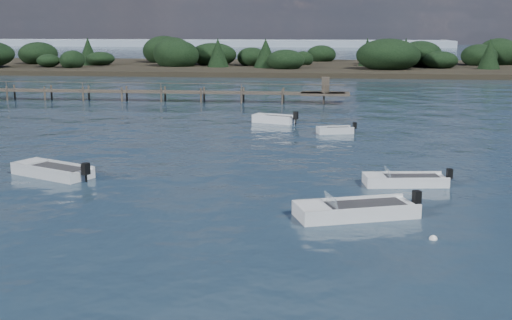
# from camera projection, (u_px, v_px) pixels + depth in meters

# --- Properties ---
(ground) EXTENTS (400.00, 400.00, 0.00)m
(ground) POSITION_uv_depth(u_px,v_px,m) (293.00, 91.00, 78.67)
(ground) COLOR #162634
(ground) RESTS_ON ground
(tender_far_grey_b) EXTENTS (3.05, 1.75, 1.02)m
(tender_far_grey_b) POSITION_uv_depth(u_px,v_px,m) (335.00, 131.00, 47.99)
(tender_far_grey_b) COLOR silver
(tender_far_grey_b) RESTS_ON ground
(dinghy_mid_white_b) EXTENTS (4.53, 2.08, 1.11)m
(dinghy_mid_white_b) POSITION_uv_depth(u_px,v_px,m) (405.00, 182.00, 32.50)
(dinghy_mid_white_b) COLOR silver
(dinghy_mid_white_b) RESTS_ON ground
(dinghy_mid_white_a) EXTENTS (5.54, 3.47, 1.28)m
(dinghy_mid_white_a) POSITION_uv_depth(u_px,v_px,m) (355.00, 213.00, 27.12)
(dinghy_mid_white_a) COLOR silver
(dinghy_mid_white_a) RESTS_ON ground
(tender_far_white) EXTENTS (3.91, 2.43, 1.32)m
(tender_far_white) POSITION_uv_depth(u_px,v_px,m) (274.00, 121.00, 53.24)
(tender_far_white) COLOR silver
(tender_far_white) RESTS_ON ground
(dinghy_mid_grey) EXTENTS (4.96, 3.55, 1.26)m
(dinghy_mid_grey) POSITION_uv_depth(u_px,v_px,m) (52.00, 173.00, 34.44)
(dinghy_mid_grey) COLOR silver
(dinghy_mid_grey) RESTS_ON ground
(buoy_b) EXTENTS (0.32, 0.32, 0.32)m
(buoy_b) POSITION_uv_depth(u_px,v_px,m) (433.00, 239.00, 24.24)
(buoy_b) COLOR white
(buoy_b) RESTS_ON ground
(jetty) EXTENTS (64.50, 3.20, 3.40)m
(jetty) POSITION_uv_depth(u_px,v_px,m) (86.00, 91.00, 69.14)
(jetty) COLOR #483F34
(jetty) RESTS_ON ground
(far_headland) EXTENTS (190.00, 40.00, 5.80)m
(far_headland) POSITION_uv_depth(u_px,v_px,m) (445.00, 59.00, 114.46)
(far_headland) COLOR black
(far_headland) RESTS_ON ground
(distant_haze) EXTENTS (280.00, 20.00, 2.40)m
(distant_haze) POSITION_uv_depth(u_px,v_px,m) (89.00, 46.00, 253.75)
(distant_haze) COLOR #8A99AB
(distant_haze) RESTS_ON ground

